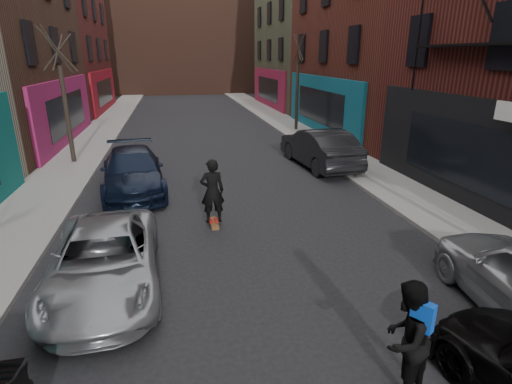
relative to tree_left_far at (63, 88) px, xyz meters
name	(u,v)px	position (x,y,z in m)	size (l,w,h in m)	color
sidewalk_left	(109,122)	(-0.05, 12.00, -3.31)	(2.50, 84.00, 0.13)	gray
sidewalk_right	(274,117)	(12.45, 12.00, -3.31)	(2.50, 84.00, 0.13)	gray
building_far	(180,37)	(6.20, 38.00, 3.62)	(40.00, 10.00, 14.00)	#47281E
tree_left_far	(63,88)	(0.00, 0.00, 0.00)	(2.00, 2.00, 6.50)	black
tree_right_far	(298,75)	(12.40, 6.00, 0.15)	(2.00, 2.00, 6.80)	black
parked_left_far	(105,260)	(2.95, -11.08, -2.72)	(2.18, 4.72, 1.31)	gray
parked_left_end	(133,171)	(3.00, -4.51, -2.63)	(2.10, 5.16, 1.50)	black
parked_right_end	(319,147)	(10.80, -2.60, -2.53)	(1.80, 5.15, 1.70)	black
skateboard	(214,223)	(5.51, -8.22, -3.33)	(0.22, 0.80, 0.10)	brown
skateboarder	(212,191)	(5.51, -8.22, -2.34)	(0.69, 0.45, 1.88)	black
pedestrian	(406,339)	(7.57, -14.85, -2.47)	(1.10, 1.04, 1.80)	black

